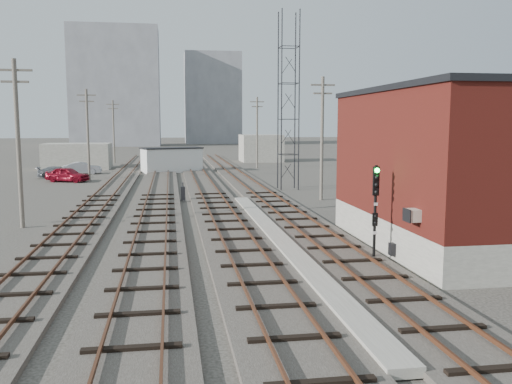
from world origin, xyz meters
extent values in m
plane|color=#282621|center=(0.00, 60.00, 0.00)|extent=(320.00, 320.00, 0.00)
cube|color=#332D28|center=(2.50, 39.00, 0.10)|extent=(3.20, 90.00, 0.20)
cube|color=#4C2816|center=(1.78, 39.00, 0.33)|extent=(0.07, 90.00, 0.12)
cube|color=#4C2816|center=(3.22, 39.00, 0.33)|extent=(0.07, 90.00, 0.12)
cube|color=#332D28|center=(-1.50, 39.00, 0.10)|extent=(3.20, 90.00, 0.20)
cube|color=#4C2816|center=(-2.22, 39.00, 0.33)|extent=(0.07, 90.00, 0.12)
cube|color=#4C2816|center=(-0.78, 39.00, 0.33)|extent=(0.07, 90.00, 0.12)
cube|color=#332D28|center=(-5.50, 39.00, 0.10)|extent=(3.20, 90.00, 0.20)
cube|color=#4C2816|center=(-6.22, 39.00, 0.33)|extent=(0.07, 90.00, 0.12)
cube|color=#4C2816|center=(-4.78, 39.00, 0.33)|extent=(0.07, 90.00, 0.12)
cube|color=#332D28|center=(-9.50, 39.00, 0.10)|extent=(3.20, 90.00, 0.20)
cube|color=#4C2816|center=(-10.22, 39.00, 0.33)|extent=(0.07, 90.00, 0.12)
cube|color=#4C2816|center=(-8.78, 39.00, 0.33)|extent=(0.07, 90.00, 0.12)
cube|color=gray|center=(0.50, 14.00, 0.13)|extent=(0.90, 28.00, 0.26)
cube|color=gray|center=(7.50, 12.00, 0.75)|extent=(6.00, 12.00, 1.50)
cube|color=#541313|center=(7.50, 12.00, 4.25)|extent=(6.00, 12.00, 5.50)
cube|color=black|center=(7.50, 12.00, 7.10)|extent=(6.20, 12.20, 0.25)
cube|color=beige|center=(4.28, 8.00, 2.25)|extent=(0.45, 0.62, 0.45)
cube|color=black|center=(4.40, 10.00, 0.50)|extent=(0.20, 0.35, 0.50)
cylinder|color=black|center=(4.75, 34.25, 7.50)|extent=(0.10, 0.10, 15.00)
cylinder|color=black|center=(6.25, 34.25, 7.50)|extent=(0.10, 0.10, 15.00)
cylinder|color=black|center=(4.75, 35.75, 7.50)|extent=(0.10, 0.10, 15.00)
cylinder|color=black|center=(6.25, 35.75, 7.50)|extent=(0.10, 0.10, 15.00)
cylinder|color=#595147|center=(-12.50, 20.00, 4.50)|extent=(0.24, 0.24, 9.00)
cube|color=#595147|center=(-12.50, 20.00, 8.40)|extent=(1.80, 0.12, 0.12)
cube|color=#595147|center=(-12.50, 20.00, 7.80)|extent=(1.40, 0.12, 0.12)
cylinder|color=#595147|center=(-12.50, 45.00, 4.50)|extent=(0.24, 0.24, 9.00)
cube|color=#595147|center=(-12.50, 45.00, 8.40)|extent=(1.80, 0.12, 0.12)
cube|color=#595147|center=(-12.50, 45.00, 7.80)|extent=(1.40, 0.12, 0.12)
cylinder|color=#595147|center=(-12.50, 70.00, 4.50)|extent=(0.24, 0.24, 9.00)
cube|color=#595147|center=(-12.50, 70.00, 8.40)|extent=(1.80, 0.12, 0.12)
cube|color=#595147|center=(-12.50, 70.00, 7.80)|extent=(1.40, 0.12, 0.12)
cylinder|color=#595147|center=(6.50, 28.00, 4.50)|extent=(0.24, 0.24, 9.00)
cube|color=#595147|center=(6.50, 28.00, 8.40)|extent=(1.80, 0.12, 0.12)
cube|color=#595147|center=(6.50, 28.00, 7.80)|extent=(1.40, 0.12, 0.12)
cylinder|color=#595147|center=(6.50, 58.00, 4.50)|extent=(0.24, 0.24, 9.00)
cube|color=#595147|center=(6.50, 58.00, 8.40)|extent=(1.80, 0.12, 0.12)
cube|color=#595147|center=(6.50, 58.00, 7.80)|extent=(1.40, 0.12, 0.12)
cube|color=gray|center=(-18.00, 135.00, 15.00)|extent=(22.00, 14.00, 30.00)
cube|color=gray|center=(8.00, 150.00, 13.00)|extent=(16.00, 12.00, 26.00)
cube|color=gray|center=(-16.00, 60.00, 1.60)|extent=(8.00, 5.00, 3.20)
cube|color=gray|center=(9.00, 70.00, 2.00)|extent=(6.00, 6.00, 4.00)
cube|color=gray|center=(3.70, 10.20, 0.05)|extent=(0.40, 0.40, 0.10)
cylinder|color=black|center=(3.70, 10.20, 1.97)|extent=(0.12, 0.12, 3.94)
cube|color=black|center=(3.70, 10.18, 3.30)|extent=(0.26, 0.10, 1.18)
sphere|color=#0CE533|center=(3.70, 10.09, 3.74)|extent=(0.20, 0.20, 0.20)
sphere|color=black|center=(3.70, 10.09, 3.45)|extent=(0.20, 0.20, 0.20)
sphere|color=black|center=(3.70, 10.09, 3.15)|extent=(0.20, 0.20, 0.20)
sphere|color=black|center=(3.70, 10.09, 2.86)|extent=(0.20, 0.20, 0.20)
cube|color=black|center=(3.70, 10.18, 1.72)|extent=(0.22, 0.09, 0.54)
cube|color=white|center=(3.70, 10.12, 2.36)|extent=(0.16, 0.02, 0.12)
cube|color=white|center=(3.70, 10.12, 1.18)|extent=(0.16, 0.02, 0.12)
cube|color=black|center=(-3.65, 28.56, 0.61)|extent=(0.33, 0.33, 1.01)
cylinder|color=black|center=(-3.65, 28.56, 1.26)|extent=(0.08, 0.08, 0.30)
cube|color=white|center=(-4.35, 53.31, 1.39)|extent=(7.18, 4.65, 2.77)
cube|color=black|center=(-4.35, 53.31, 2.83)|extent=(7.46, 4.93, 0.13)
imported|color=maroon|center=(-14.44, 44.12, 0.72)|extent=(4.54, 3.20, 1.44)
imported|color=#929398|center=(-14.29, 52.51, 0.68)|extent=(4.13, 1.50, 1.35)
imported|color=slate|center=(-16.06, 48.13, 0.61)|extent=(4.33, 2.04, 1.22)
camera|label=1|loc=(-4.50, -10.55, 5.59)|focal=38.00mm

